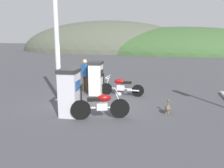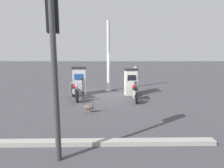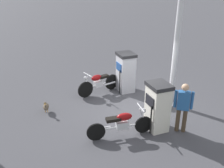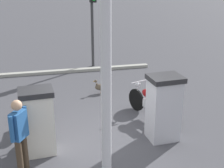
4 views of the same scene
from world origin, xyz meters
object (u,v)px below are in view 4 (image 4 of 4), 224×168
object	(u,v)px
fuel_pump_far	(38,121)
canopy_support_pole	(106,78)
fuel_pump_near	(164,108)
motorcycle_far_pump	(36,113)
attendant_person	(20,132)
roadside_traffic_light	(93,11)
motorcycle_near_pump	(150,102)
wandering_duck	(101,87)

from	to	relation	value
fuel_pump_far	canopy_support_pole	xyz separation A→B (m)	(-1.24, -1.33, 1.34)
fuel_pump_near	motorcycle_far_pump	world-z (taller)	fuel_pump_near
attendant_person	roadside_traffic_light	bearing A→B (deg)	-20.25
fuel_pump_far	motorcycle_near_pump	size ratio (longest dim) A/B	0.83
wandering_duck	fuel_pump_near	bearing A→B (deg)	-163.75
fuel_pump_near	fuel_pump_far	distance (m)	3.00
fuel_pump_far	roadside_traffic_light	bearing A→B (deg)	-19.44
motorcycle_far_pump	wandering_duck	xyz separation A→B (m)	(2.14, -2.11, -0.21)
motorcycle_near_pump	wandering_duck	bearing A→B (deg)	25.18
wandering_duck	canopy_support_pole	world-z (taller)	canopy_support_pole
motorcycle_near_pump	roadside_traffic_light	xyz separation A→B (m)	(5.38, 0.75, 1.91)
canopy_support_pole	roadside_traffic_light	bearing A→B (deg)	-7.18
motorcycle_far_pump	roadside_traffic_light	bearing A→B (deg)	-24.10
fuel_pump_near	wandering_duck	size ratio (longest dim) A/B	3.34
wandering_duck	canopy_support_pole	distance (m)	4.99
roadside_traffic_light	canopy_support_pole	size ratio (longest dim) A/B	0.78
motorcycle_near_pump	wandering_duck	xyz separation A→B (m)	(2.17, 1.02, -0.25)
attendant_person	wandering_duck	size ratio (longest dim) A/B	3.26
fuel_pump_near	attendant_person	bearing A→B (deg)	101.24
motorcycle_near_pump	roadside_traffic_light	size ratio (longest dim) A/B	0.54
attendant_person	wandering_duck	xyz separation A→B (m)	(3.99, -2.38, -0.69)
fuel_pump_near	canopy_support_pole	world-z (taller)	canopy_support_pole
fuel_pump_near	motorcycle_near_pump	size ratio (longest dim) A/B	0.88
fuel_pump_near	motorcycle_near_pump	xyz separation A→B (m)	(1.15, -0.05, -0.36)
motorcycle_near_pump	attendant_person	xyz separation A→B (m)	(-1.82, 3.40, 0.44)
fuel_pump_far	motorcycle_near_pump	bearing A→B (deg)	-69.29
fuel_pump_near	attendant_person	world-z (taller)	fuel_pump_near
canopy_support_pole	motorcycle_near_pump	bearing A→B (deg)	-35.81
motorcycle_far_pump	attendant_person	xyz separation A→B (m)	(-1.86, 0.27, 0.47)
wandering_duck	attendant_person	bearing A→B (deg)	149.20
attendant_person	canopy_support_pole	xyz separation A→B (m)	(-0.57, -1.68, 1.21)
motorcycle_far_pump	motorcycle_near_pump	bearing A→B (deg)	-90.69
attendant_person	motorcycle_near_pump	bearing A→B (deg)	-61.86
motorcycle_near_pump	motorcycle_far_pump	bearing A→B (deg)	89.31
fuel_pump_near	fuel_pump_far	bearing A→B (deg)	90.00
fuel_pump_far	attendant_person	world-z (taller)	attendant_person
fuel_pump_near	canopy_support_pole	bearing A→B (deg)	126.48
motorcycle_near_pump	attendant_person	size ratio (longest dim) A/B	1.16
motorcycle_near_pump	attendant_person	world-z (taller)	attendant_person
fuel_pump_near	motorcycle_far_pump	xyz separation A→B (m)	(1.19, 3.08, -0.39)
fuel_pump_far	motorcycle_far_pump	size ratio (longest dim) A/B	0.76
motorcycle_near_pump	roadside_traffic_light	world-z (taller)	roadside_traffic_light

